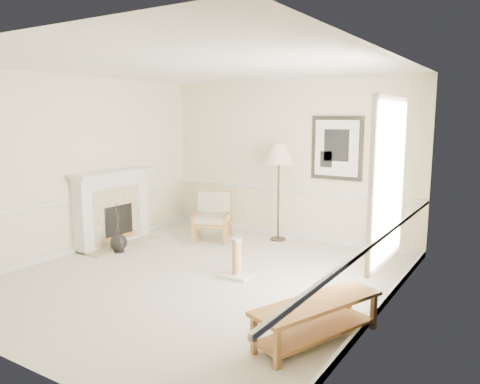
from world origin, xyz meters
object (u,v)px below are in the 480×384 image
(bench, at_px, (317,314))
(floor_vase, at_px, (119,243))
(scratching_post, at_px, (237,265))
(floor_lamp, at_px, (279,157))
(armchair, at_px, (213,214))

(bench, bearing_deg, floor_vase, 164.13)
(bench, xyz_separation_m, scratching_post, (-1.71, 1.17, -0.10))
(floor_lamp, relative_size, bench, 1.14)
(armchair, distance_m, bench, 4.19)
(floor_lamp, xyz_separation_m, scratching_post, (0.45, -2.10, -1.35))
(floor_vase, height_order, floor_lamp, floor_lamp)
(floor_lamp, bearing_deg, scratching_post, -77.88)
(floor_lamp, height_order, scratching_post, floor_lamp)
(floor_vase, height_order, scratching_post, floor_vase)
(floor_lamp, bearing_deg, floor_vase, -131.54)
(armchair, bearing_deg, floor_lamp, 4.08)
(floor_vase, relative_size, scratching_post, 1.50)
(armchair, distance_m, scratching_post, 2.16)
(floor_lamp, bearing_deg, armchair, -151.14)
(armchair, xyz_separation_m, scratching_post, (1.50, -1.52, -0.29))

